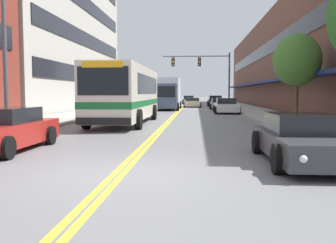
{
  "coord_description": "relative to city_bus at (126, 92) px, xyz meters",
  "views": [
    {
      "loc": [
        1.69,
        -8.15,
        1.79
      ],
      "look_at": [
        -0.07,
        15.55,
        -0.04
      ],
      "focal_mm": 40.0,
      "sensor_mm": 36.0,
      "label": 1
    }
  ],
  "objects": [
    {
      "name": "ground_plane",
      "position": [
        2.39,
        23.31,
        -1.83
      ],
      "size": [
        240.0,
        240.0,
        0.0
      ],
      "primitive_type": "plane",
      "color": "slate"
    },
    {
      "name": "sidewalk_left",
      "position": [
        -5.0,
        23.31,
        -1.76
      ],
      "size": [
        3.78,
        106.0,
        0.13
      ],
      "color": "#9E9B96",
      "rests_on": "ground_plane"
    },
    {
      "name": "sidewalk_right",
      "position": [
        9.78,
        23.31,
        -1.76
      ],
      "size": [
        3.78,
        106.0,
        0.13
      ],
      "color": "#9E9B96",
      "rests_on": "ground_plane"
    },
    {
      "name": "centre_line",
      "position": [
        2.39,
        23.31,
        -1.82
      ],
      "size": [
        0.34,
        106.0,
        0.01
      ],
      "color": "yellow",
      "rests_on": "ground_plane"
    },
    {
      "name": "storefront_row_right",
      "position": [
        15.91,
        23.31,
        3.51
      ],
      "size": [
        9.1,
        68.0,
        10.68
      ],
      "color": "brown",
      "rests_on": "ground_plane"
    },
    {
      "name": "city_bus",
      "position": [
        0.0,
        0.0,
        0.0
      ],
      "size": [
        2.9,
        11.06,
        3.24
      ],
      "color": "silver",
      "rests_on": "ground_plane"
    },
    {
      "name": "car_red_parked_left_near",
      "position": [
        -1.87,
        -10.76,
        -1.21
      ],
      "size": [
        2.07,
        4.93,
        1.32
      ],
      "color": "maroon",
      "rests_on": "ground_plane"
    },
    {
      "name": "car_charcoal_parked_left_mid",
      "position": [
        -1.9,
        16.29,
        -1.25
      ],
      "size": [
        1.97,
        4.46,
        1.22
      ],
      "color": "#232328",
      "rests_on": "ground_plane"
    },
    {
      "name": "car_silver_parked_left_far",
      "position": [
        -1.97,
        10.15,
        -1.19
      ],
      "size": [
        2.01,
        4.79,
        1.37
      ],
      "color": "#B7B7BC",
      "rests_on": "ground_plane"
    },
    {
      "name": "car_dark_grey_parked_right_foreground",
      "position": [
        6.81,
        -12.08,
        -1.24
      ],
      "size": [
        2.04,
        4.74,
        1.25
      ],
      "color": "#38383D",
      "rests_on": "ground_plane"
    },
    {
      "name": "car_navy_parked_right_mid",
      "position": [
        6.69,
        28.68,
        -1.16
      ],
      "size": [
        2.12,
        4.54,
        1.42
      ],
      "color": "#19234C",
      "rests_on": "ground_plane"
    },
    {
      "name": "car_champagne_parked_right_far",
      "position": [
        6.67,
        19.96,
        -1.26
      ],
      "size": [
        2.1,
        4.34,
        1.21
      ],
      "color": "beige",
      "rests_on": "ground_plane"
    },
    {
      "name": "car_white_parked_right_end",
      "position": [
        6.75,
        11.47,
        -1.21
      ],
      "size": [
        2.14,
        4.91,
        1.33
      ],
      "color": "white",
      "rests_on": "ground_plane"
    },
    {
      "name": "car_slate_blue_moving_lead",
      "position": [
        2.89,
        41.04,
        -1.23
      ],
      "size": [
        2.11,
        4.86,
        1.31
      ],
      "color": "#475675",
      "rests_on": "ground_plane"
    },
    {
      "name": "car_beige_moving_second",
      "position": [
        3.68,
        25.4,
        -1.27
      ],
      "size": [
        2.18,
        4.46,
        1.17
      ],
      "color": "#BCAD89",
      "rests_on": "ground_plane"
    },
    {
      "name": "box_truck",
      "position": [
        1.09,
        18.23,
        -0.13
      ],
      "size": [
        2.67,
        7.94,
        3.36
      ],
      "color": "#475675",
      "rests_on": "ground_plane"
    },
    {
      "name": "traffic_signal_mast",
      "position": [
        5.09,
        18.24,
        2.5
      ],
      "size": [
        7.08,
        0.38,
        6.01
      ],
      "color": "#47474C",
      "rests_on": "ground_plane"
    },
    {
      "name": "street_lamp_left_near",
      "position": [
        -2.6,
        -8.48,
        2.88
      ],
      "size": [
        2.26,
        0.28,
        7.93
      ],
      "color": "#47474C",
      "rests_on": "ground_plane"
    },
    {
      "name": "street_tree_right_mid",
      "position": [
        10.0,
        0.78,
        1.87
      ],
      "size": [
        2.79,
        2.79,
        5.11
      ],
      "color": "brown",
      "rests_on": "sidewalk_right"
    },
    {
      "name": "fire_hydrant",
      "position": [
        8.34,
        -4.65,
        -1.31
      ],
      "size": [
        0.33,
        0.25,
        0.78
      ],
      "color": "#B7B7BC",
      "rests_on": "sidewalk_right"
    }
  ]
}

